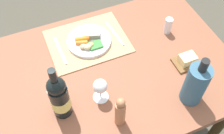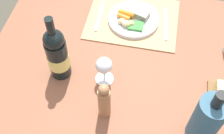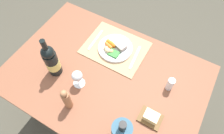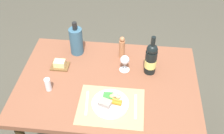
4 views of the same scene
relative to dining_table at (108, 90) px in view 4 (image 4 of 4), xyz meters
The scene contains 11 objects.
dining_table is the anchor object (origin of this frame).
placemat 0.24m from the dining_table, 77.79° to the right, with size 0.42×0.33×0.01m, color tan.
dinner_plate 0.24m from the dining_table, 78.08° to the right, with size 0.24×0.24×0.05m.
fork 0.26m from the dining_table, 116.58° to the right, with size 0.01×0.20×0.01m, color silver.
knife 0.31m from the dining_table, 45.88° to the right, with size 0.01×0.20×0.01m, color silver.
wine_glass 0.24m from the dining_table, 50.10° to the left, with size 0.07×0.07×0.13m.
butter_dish 0.40m from the dining_table, 163.13° to the left, with size 0.13×0.10×0.06m.
salt_shaker 0.42m from the dining_table, 162.69° to the right, with size 0.04×0.04×0.10m, color white.
wine_bottle 0.38m from the dining_table, 24.18° to the left, with size 0.08×0.08×0.31m.
cooler_bottle 0.45m from the dining_table, 133.22° to the left, with size 0.10×0.10×0.28m.
pepper_mill 0.34m from the dining_table, 74.50° to the left, with size 0.05×0.05×0.19m.
Camera 4 is at (0.17, -1.31, 2.10)m, focal length 43.24 mm.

